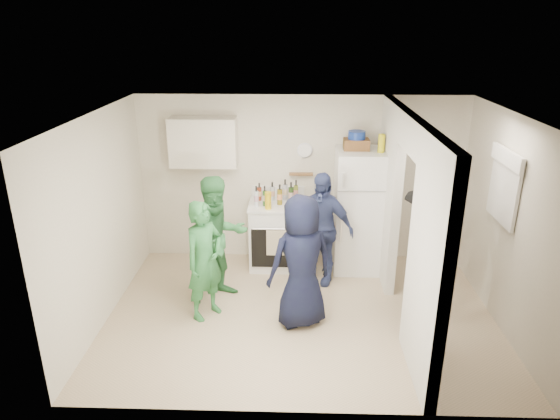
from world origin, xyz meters
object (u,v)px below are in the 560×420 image
at_px(fridge, 360,211).
at_px(person_nook, 427,249).
at_px(yellow_cup_stack_top, 381,143).
at_px(wicker_basket, 356,144).
at_px(blue_bowl, 357,135).
at_px(person_green_center, 218,239).
at_px(person_denim, 320,228).
at_px(person_green_left, 205,261).
at_px(person_navy, 301,262).
at_px(stove, 277,235).

xyz_separation_m(fridge, person_nook, (0.66, -1.23, -0.02)).
height_order(fridge, yellow_cup_stack_top, yellow_cup_stack_top).
relative_size(wicker_basket, blue_bowl, 1.46).
relative_size(person_green_center, person_denim, 1.05).
height_order(person_green_left, person_nook, person_nook).
distance_m(person_green_center, person_navy, 1.21).
bearing_deg(stove, person_nook, -34.11).
relative_size(yellow_cup_stack_top, person_green_left, 0.17).
relative_size(blue_bowl, person_denim, 0.15).
bearing_deg(person_green_center, fridge, -8.72).
distance_m(blue_bowl, person_green_left, 2.70).
bearing_deg(person_denim, yellow_cup_stack_top, 45.37).
bearing_deg(wicker_basket, person_green_left, -143.27).
bearing_deg(blue_bowl, person_navy, -115.97).
height_order(person_green_center, person_nook, person_nook).
distance_m(wicker_basket, person_denim, 1.27).
bearing_deg(blue_bowl, person_green_left, -143.27).
relative_size(fridge, person_denim, 1.12).
bearing_deg(person_green_left, person_denim, -17.94).
relative_size(wicker_basket, person_denim, 0.22).
xyz_separation_m(person_denim, person_navy, (-0.28, -1.08, 0.02)).
height_order(blue_bowl, person_navy, blue_bowl).
height_order(yellow_cup_stack_top, person_denim, yellow_cup_stack_top).
relative_size(yellow_cup_stack_top, person_denim, 0.16).
xyz_separation_m(yellow_cup_stack_top, person_nook, (0.44, -1.13, -1.04)).
bearing_deg(yellow_cup_stack_top, person_green_center, -158.66).
bearing_deg(person_green_left, person_navy, -57.67).
bearing_deg(person_green_left, yellow_cup_stack_top, -21.52).
bearing_deg(fridge, person_navy, -119.65).
bearing_deg(stove, fridge, -1.43).
height_order(wicker_basket, blue_bowl, blue_bowl).
relative_size(fridge, yellow_cup_stack_top, 7.16).
distance_m(stove, fridge, 1.27).
xyz_separation_m(person_green_left, person_green_center, (0.10, 0.45, 0.08)).
height_order(person_green_left, person_denim, person_denim).
distance_m(stove, person_navy, 1.61).
distance_m(stove, person_green_left, 1.66).
bearing_deg(person_navy, stove, -101.10).
bearing_deg(person_green_left, person_green_center, 25.59).
xyz_separation_m(stove, yellow_cup_stack_top, (1.42, -0.13, 1.42)).
height_order(blue_bowl, person_green_left, blue_bowl).
height_order(wicker_basket, person_green_center, wicker_basket).
relative_size(wicker_basket, person_nook, 0.20).
bearing_deg(fridge, person_green_left, -145.61).
bearing_deg(person_green_left, blue_bowl, -14.60).
bearing_deg(person_green_left, wicker_basket, -14.60).
bearing_deg(stove, person_denim, -37.41).
distance_m(fridge, person_nook, 1.40).
height_order(person_denim, person_nook, person_nook).
relative_size(wicker_basket, person_green_center, 0.21).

